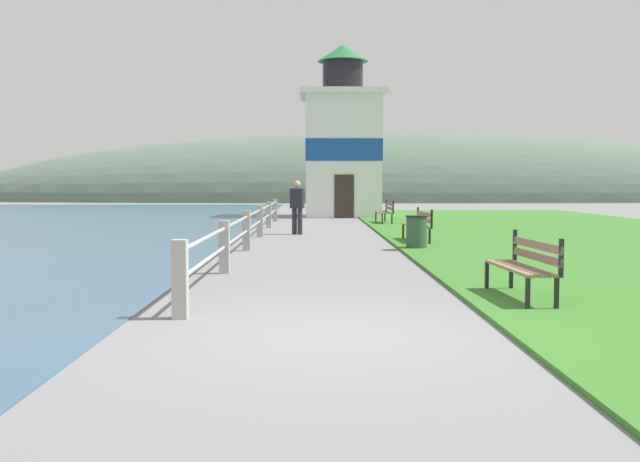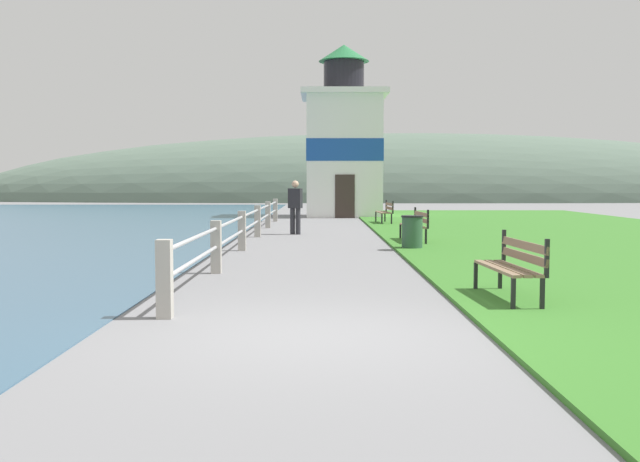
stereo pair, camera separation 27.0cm
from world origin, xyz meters
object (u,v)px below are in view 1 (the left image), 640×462
at_px(park_bench_near, 525,263).
at_px(park_bench_far, 386,211).
at_px(person_strolling, 297,205).
at_px(lighthouse, 343,144).
at_px(park_bench_midway, 419,223).
at_px(trash_bin, 417,233).

height_order(park_bench_near, park_bench_far, same).
bearing_deg(person_strolling, lighthouse, 10.09).
relative_size(park_bench_near, park_bench_midway, 0.91).
xyz_separation_m(lighthouse, person_strolling, (-1.92, -11.99, -2.54)).
relative_size(park_bench_near, park_bench_far, 1.06).
bearing_deg(park_bench_near, park_bench_far, -92.89).
distance_m(park_bench_midway, park_bench_far, 8.66).
bearing_deg(park_bench_near, lighthouse, -89.63).
distance_m(park_bench_midway, lighthouse, 15.58).
xyz_separation_m(park_bench_midway, person_strolling, (-3.38, 3.25, 0.38)).
relative_size(park_bench_near, lighthouse, 0.22).
distance_m(park_bench_near, park_bench_midway, 9.53).
relative_size(park_bench_midway, park_bench_far, 1.16).
bearing_deg(person_strolling, trash_bin, -130.84).
height_order(park_bench_midway, trash_bin, park_bench_midway).
bearing_deg(park_bench_far, lighthouse, -81.37).
bearing_deg(trash_bin, park_bench_far, 88.17).
bearing_deg(park_bench_far, park_bench_midway, 86.41).
relative_size(park_bench_midway, trash_bin, 2.35).
height_order(park_bench_far, person_strolling, person_strolling).
height_order(person_strolling, trash_bin, person_strolling).
bearing_deg(park_bench_far, person_strolling, 54.46).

